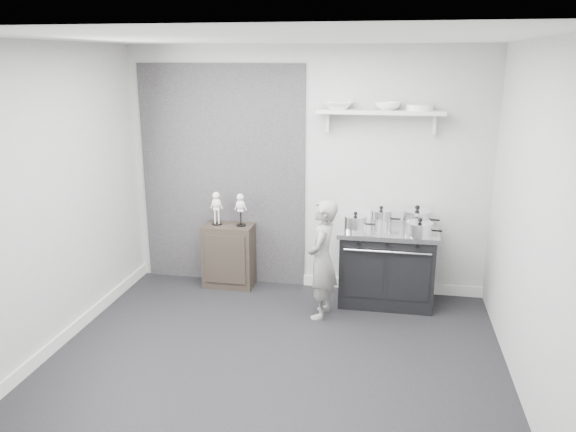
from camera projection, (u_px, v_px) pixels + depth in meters
The scene contains 15 objects.
ground at pixel (273, 363), 4.87m from camera, with size 4.00×4.00×0.00m, color black.
room_shell at pixel (264, 174), 4.58m from camera, with size 4.02×3.62×2.71m.
wall_shelf at pixel (381, 113), 5.78m from camera, with size 1.30×0.26×0.24m.
stove at pixel (386, 266), 5.99m from camera, with size 1.03×0.64×0.82m.
side_cabinet at pixel (229, 255), 6.44m from camera, with size 0.56×0.33×0.73m, color black.
child at pixel (322, 260), 5.61m from camera, with size 0.45×0.29×1.22m, color gray.
pot_front_left at pixel (355, 223), 5.82m from camera, with size 0.33×0.24×0.20m.
pot_back_left at pixel (381, 218), 5.98m from camera, with size 0.33×0.24×0.22m.
pot_back_right at pixel (417, 218), 5.93m from camera, with size 0.39×0.30×0.24m.
pot_front_right at pixel (420, 229), 5.63m from camera, with size 0.35×0.27×0.19m.
skeleton_full at pixel (216, 206), 6.31m from camera, with size 0.12×0.08×0.44m, color silver, non-canonical shape.
skeleton_torso at pixel (241, 207), 6.26m from camera, with size 0.12×0.08×0.43m, color silver, non-canonical shape.
bowl_large at pixel (338, 105), 5.83m from camera, with size 0.32×0.32×0.08m, color white.
bowl_small at pixel (388, 106), 5.74m from camera, with size 0.26×0.26×0.08m, color white.
plate_stack at pixel (420, 107), 5.68m from camera, with size 0.27×0.27×0.06m, color white.
Camera 1 is at (0.91, -4.25, 2.55)m, focal length 35.00 mm.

